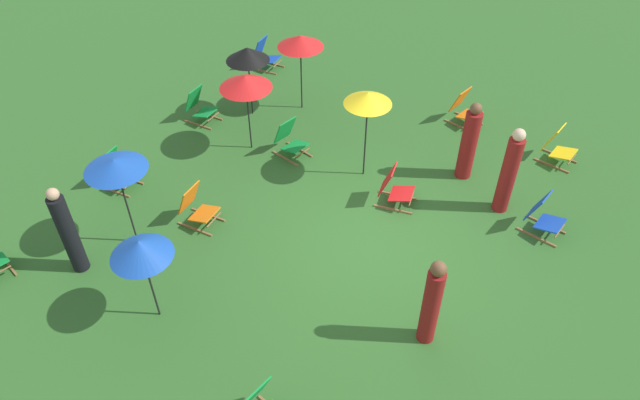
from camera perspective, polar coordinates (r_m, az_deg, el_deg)
name	(u,v)px	position (r m, az deg, el deg)	size (l,w,h in m)	color
ground_plane	(377,242)	(10.65, 5.66, -4.10)	(40.00, 40.00, 0.00)	#2D6026
deckchair_0	(265,55)	(15.72, -5.42, 14.04)	(0.52, 0.79, 0.83)	olive
deckchair_2	(394,188)	(11.23, 7.31, 1.17)	(0.61, 0.84, 0.83)	olive
deckchair_3	(464,108)	(13.81, 14.02, 8.75)	(0.65, 0.85, 0.83)	olive
deckchair_4	(543,216)	(11.31, 21.13, -1.46)	(0.60, 0.83, 0.83)	olive
deckchair_6	(558,146)	(13.18, 22.36, 4.90)	(0.60, 0.83, 0.83)	olive
deckchair_7	(290,140)	(12.41, -2.97, 5.95)	(0.64, 0.85, 0.83)	olive
deckchair_8	(197,207)	(10.96, -12.05, -0.70)	(0.51, 0.78, 0.83)	olive
deckchair_9	(200,107)	(13.76, -11.77, 8.99)	(0.49, 0.77, 0.83)	olive
deckchair_10	(116,171)	(12.24, -19.49, 2.72)	(0.53, 0.79, 0.83)	olive
umbrella_0	(300,41)	(13.31, -1.94, 15.36)	(1.05, 1.05, 1.85)	black
umbrella_1	(140,249)	(8.76, -17.28, -4.61)	(0.93, 0.93, 1.68)	black
umbrella_2	(247,54)	(13.25, -7.17, 14.07)	(0.98, 0.98, 1.69)	black
umbrella_3	(368,98)	(11.05, 4.75, 9.94)	(0.93, 0.93, 1.94)	black
umbrella_4	(115,165)	(10.01, -19.55, 3.28)	(1.05, 1.05, 1.87)	black
umbrella_5	(245,82)	(12.00, -7.36, 11.46)	(1.09, 1.09, 1.77)	black
person_0	(469,143)	(11.91, 14.45, 5.46)	(0.46, 0.46, 1.73)	maroon
person_1	(509,173)	(11.23, 18.10, 2.59)	(0.38, 0.38, 1.85)	maroon
person_2	(68,232)	(10.42, -23.57, -2.93)	(0.37, 0.37, 1.79)	black
person_3	(431,304)	(8.76, 10.92, -9.98)	(0.35, 0.35, 1.70)	maroon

